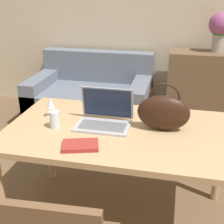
# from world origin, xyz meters

# --- Properties ---
(wall_back) EXTENTS (10.00, 0.06, 2.70)m
(wall_back) POSITION_xyz_m (0.00, 3.08, 1.35)
(wall_back) COLOR beige
(wall_back) RESTS_ON ground_plane
(dining_table) EXTENTS (1.55, 0.92, 0.75)m
(dining_table) POSITION_xyz_m (-0.03, 0.80, 0.67)
(dining_table) COLOR tan
(dining_table) RESTS_ON ground_plane
(couch) EXTENTS (1.47, 0.95, 0.82)m
(couch) POSITION_xyz_m (-0.76, 2.57, 0.28)
(couch) COLOR slate
(couch) RESTS_ON ground_plane
(sideboard) EXTENTS (0.95, 0.40, 0.89)m
(sideboard) POSITION_xyz_m (0.66, 2.77, 0.45)
(sideboard) COLOR brown
(sideboard) RESTS_ON ground_plane
(laptop) EXTENTS (0.37, 0.27, 0.24)m
(laptop) POSITION_xyz_m (-0.15, 0.86, 0.82)
(laptop) COLOR #ADADB2
(laptop) RESTS_ON dining_table
(drinking_glass) EXTENTS (0.07, 0.07, 0.12)m
(drinking_glass) POSITION_xyz_m (-0.47, 0.73, 0.81)
(drinking_glass) COLOR silver
(drinking_glass) RESTS_ON dining_table
(wine_glass) EXTENTS (0.08, 0.08, 0.14)m
(wine_glass) POSITION_xyz_m (-0.57, 0.90, 0.85)
(wine_glass) COLOR silver
(wine_glass) RESTS_ON dining_table
(handbag) EXTENTS (0.34, 0.12, 0.33)m
(handbag) POSITION_xyz_m (0.24, 0.85, 0.88)
(handbag) COLOR black
(handbag) RESTS_ON dining_table
(flower_vase) EXTENTS (0.26, 0.26, 0.45)m
(flower_vase) POSITION_xyz_m (0.73, 2.82, 1.17)
(flower_vase) COLOR #9E998E
(flower_vase) RESTS_ON sideboard
(book) EXTENTS (0.25, 0.20, 0.02)m
(book) POSITION_xyz_m (-0.22, 0.51, 0.76)
(book) COLOR maroon
(book) RESTS_ON dining_table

